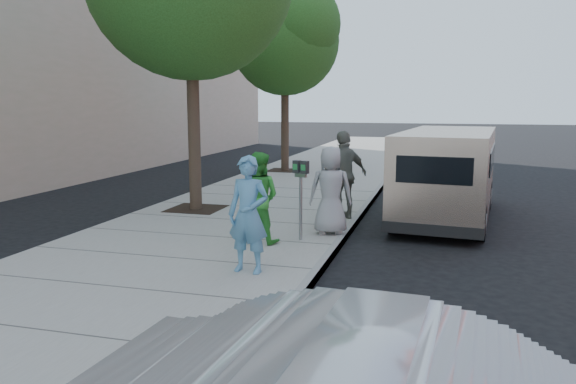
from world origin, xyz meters
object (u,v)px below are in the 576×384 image
object	(u,v)px
person_officer	(248,214)
person_striped_polo	(344,175)
tree_far	(286,36)
person_gray_shirt	(331,190)
parking_meter	(301,183)
person_green_shirt	(258,198)
van	(447,173)

from	to	relation	value
person_officer	person_striped_polo	xyz separation A→B (m)	(0.68, 4.10, 0.08)
tree_far	person_gray_shirt	xyz separation A→B (m)	(3.45, -9.20, -3.90)
parking_meter	person_gray_shirt	size ratio (longest dim) A/B	0.87
person_officer	person_green_shirt	size ratio (longest dim) A/B	1.06
person_striped_polo	parking_meter	bearing A→B (deg)	35.54
person_gray_shirt	person_striped_polo	world-z (taller)	person_striped_polo
person_officer	person_green_shirt	xyz separation A→B (m)	(-0.42, 1.69, -0.05)
van	person_striped_polo	xyz separation A→B (m)	(-2.11, -1.24, 0.03)
tree_far	person_officer	size ratio (longest dim) A/B	3.79
tree_far	person_striped_polo	world-z (taller)	tree_far
person_officer	person_gray_shirt	size ratio (longest dim) A/B	1.03
parking_meter	person_striped_polo	bearing A→B (deg)	99.00
van	tree_far	bearing A→B (deg)	136.20
tree_far	parking_meter	world-z (taller)	tree_far
tree_far	parking_meter	distance (m)	10.91
parking_meter	person_striped_polo	distance (m)	2.08
van	person_officer	distance (m)	6.02
person_officer	person_gray_shirt	distance (m)	2.76
parking_meter	person_officer	bearing A→B (deg)	-76.29
van	person_green_shirt	xyz separation A→B (m)	(-3.21, -3.64, -0.10)
tree_far	van	world-z (taller)	tree_far
parking_meter	person_striped_polo	xyz separation A→B (m)	(0.42, 2.03, -0.10)
parking_meter	van	distance (m)	4.14
van	person_gray_shirt	bearing A→B (deg)	-122.62
tree_far	person_gray_shirt	bearing A→B (deg)	-69.42
parking_meter	person_gray_shirt	distance (m)	0.77
tree_far	person_green_shirt	world-z (taller)	tree_far
person_green_shirt	person_officer	bearing A→B (deg)	107.62
person_officer	person_green_shirt	distance (m)	1.75
tree_far	person_gray_shirt	world-z (taller)	tree_far
parking_meter	person_gray_shirt	world-z (taller)	person_gray_shirt
tree_far	van	bearing A→B (deg)	-49.60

